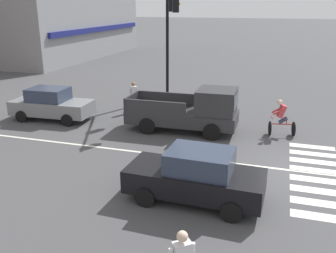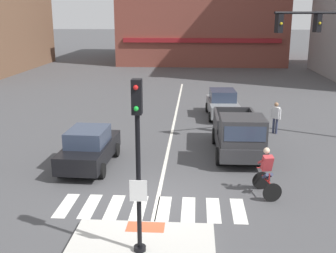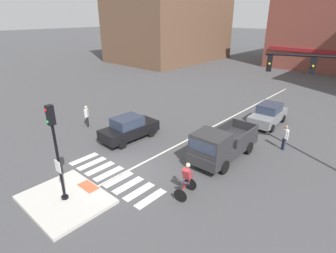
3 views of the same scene
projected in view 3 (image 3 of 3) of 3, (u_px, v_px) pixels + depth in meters
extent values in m
plane|color=#474749|center=(122.00, 172.00, 14.91)|extent=(300.00, 300.00, 0.00)
cube|color=beige|center=(65.00, 199.00, 12.59)|extent=(3.95, 3.16, 0.15)
cube|color=#DB5B38|center=(88.00, 186.00, 13.40)|extent=(1.10, 0.60, 0.01)
cylinder|color=black|center=(65.00, 197.00, 12.53)|extent=(0.32, 0.32, 0.12)
cylinder|color=black|center=(59.00, 162.00, 11.83)|extent=(0.12, 0.12, 3.55)
cube|color=white|center=(58.00, 167.00, 11.84)|extent=(0.44, 0.03, 0.56)
cube|color=black|center=(50.00, 115.00, 10.98)|extent=(0.24, 0.28, 0.84)
sphere|color=red|center=(45.00, 110.00, 10.78)|extent=(0.12, 0.12, 0.12)
sphere|color=green|center=(48.00, 122.00, 10.97)|extent=(0.12, 0.12, 0.12)
cube|color=silver|center=(84.00, 159.00, 16.25)|extent=(0.44, 1.80, 0.01)
cube|color=silver|center=(92.00, 163.00, 15.75)|extent=(0.44, 1.80, 0.01)
cube|color=silver|center=(100.00, 168.00, 15.25)|extent=(0.44, 1.80, 0.01)
cube|color=silver|center=(109.00, 173.00, 14.76)|extent=(0.44, 1.80, 0.01)
cube|color=silver|center=(118.00, 179.00, 14.26)|extent=(0.44, 1.80, 0.01)
cube|color=silver|center=(128.00, 185.00, 13.76)|extent=(0.44, 1.80, 0.01)
cube|color=silver|center=(139.00, 192.00, 13.26)|extent=(0.44, 1.80, 0.01)
cube|color=silver|center=(151.00, 198.00, 12.76)|extent=(0.44, 1.80, 0.01)
cube|color=silver|center=(221.00, 122.00, 21.70)|extent=(0.14, 28.00, 0.01)
cylinder|color=black|center=(320.00, 56.00, 12.94)|extent=(4.64, 1.97, 0.11)
cube|color=black|center=(313.00, 66.00, 13.19)|extent=(0.35, 0.38, 0.80)
sphere|color=gold|center=(313.00, 66.00, 13.04)|extent=(0.12, 0.12, 0.12)
cube|color=black|center=(269.00, 63.00, 13.81)|extent=(0.35, 0.38, 0.80)
sphere|color=gold|center=(269.00, 64.00, 13.66)|extent=(0.12, 0.12, 0.12)
cube|color=maroon|center=(334.00, 53.00, 36.97)|extent=(17.95, 0.30, 0.50)
cube|color=brown|center=(169.00, 10.00, 48.09)|extent=(14.34, 19.90, 17.08)
cube|color=slate|center=(268.00, 117.00, 21.07)|extent=(1.91, 4.18, 0.70)
cube|color=#2D384C|center=(270.00, 108.00, 20.92)|extent=(1.57, 1.97, 0.64)
cylinder|color=black|center=(272.00, 128.00, 19.81)|extent=(0.21, 0.61, 0.60)
cylinder|color=black|center=(250.00, 123.00, 20.77)|extent=(0.21, 0.61, 0.60)
cylinder|color=black|center=(283.00, 119.00, 21.63)|extent=(0.21, 0.61, 0.60)
cylinder|color=black|center=(263.00, 114.00, 22.60)|extent=(0.21, 0.61, 0.60)
cube|color=black|center=(130.00, 130.00, 18.62)|extent=(1.83, 4.15, 0.70)
cube|color=#2D384C|center=(127.00, 122.00, 18.26)|extent=(1.54, 1.95, 0.64)
cylinder|color=black|center=(136.00, 126.00, 20.13)|extent=(0.20, 0.61, 0.60)
cylinder|color=black|center=(152.00, 133.00, 19.07)|extent=(0.20, 0.61, 0.60)
cylinder|color=black|center=(107.00, 137.00, 18.43)|extent=(0.20, 0.61, 0.60)
cylinder|color=black|center=(122.00, 144.00, 17.37)|extent=(0.20, 0.61, 0.60)
cube|color=#2D2D30|center=(225.00, 147.00, 16.20)|extent=(1.99, 5.13, 0.60)
cube|color=#2D2D30|center=(211.00, 143.00, 14.76)|extent=(1.83, 1.73, 1.10)
cube|color=#2D384C|center=(202.00, 147.00, 14.14)|extent=(1.62, 0.11, 0.60)
cube|color=#2D2D30|center=(247.00, 137.00, 16.14)|extent=(0.17, 2.81, 0.60)
cube|color=#2D2D30|center=(221.00, 129.00, 17.22)|extent=(0.17, 2.81, 0.60)
cube|color=#2D2D30|center=(245.00, 126.00, 17.71)|extent=(1.80, 0.13, 0.60)
cylinder|color=black|center=(224.00, 167.00, 14.66)|extent=(0.25, 0.76, 0.76)
cylinder|color=black|center=(196.00, 156.00, 15.76)|extent=(0.25, 0.76, 0.76)
cylinder|color=black|center=(249.00, 148.00, 16.74)|extent=(0.25, 0.76, 0.76)
cylinder|color=black|center=(223.00, 140.00, 17.84)|extent=(0.25, 0.76, 0.76)
cylinder|color=black|center=(190.00, 184.00, 13.27)|extent=(0.65, 0.18, 0.66)
cylinder|color=black|center=(180.00, 196.00, 12.43)|extent=(0.65, 0.18, 0.66)
cylinder|color=#B21E1E|center=(186.00, 186.00, 12.77)|extent=(0.23, 0.88, 0.05)
cylinder|color=#B21E1E|center=(184.00, 185.00, 12.56)|extent=(0.04, 0.04, 0.30)
cylinder|color=#B21E1E|center=(190.00, 176.00, 13.03)|extent=(0.44, 0.13, 0.04)
cylinder|color=#2D334C|center=(184.00, 182.00, 12.72)|extent=(0.20, 0.41, 0.33)
cylinder|color=#2D334C|center=(187.00, 183.00, 12.65)|extent=(0.20, 0.41, 0.33)
cube|color=#B73338|center=(187.00, 174.00, 12.60)|extent=(0.41, 0.44, 0.60)
sphere|color=beige|center=(188.00, 165.00, 12.54)|extent=(0.22, 0.22, 0.22)
cylinder|color=#B73338|center=(185.00, 171.00, 12.82)|extent=(0.17, 0.46, 0.31)
cylinder|color=#B73338|center=(191.00, 173.00, 12.67)|extent=(0.17, 0.46, 0.31)
cylinder|color=black|center=(88.00, 121.00, 20.81)|extent=(0.12, 0.12, 0.82)
cylinder|color=black|center=(87.00, 122.00, 20.67)|extent=(0.12, 0.12, 0.82)
cube|color=silver|center=(86.00, 113.00, 20.47)|extent=(0.40, 0.42, 0.60)
cylinder|color=silver|center=(88.00, 112.00, 20.70)|extent=(0.09, 0.09, 0.56)
cylinder|color=silver|center=(86.00, 114.00, 20.27)|extent=(0.09, 0.09, 0.56)
sphere|color=beige|center=(86.00, 107.00, 20.30)|extent=(0.22, 0.22, 0.22)
cylinder|color=#2D334C|center=(284.00, 144.00, 17.13)|extent=(0.12, 0.12, 0.82)
cylinder|color=#2D334C|center=(283.00, 143.00, 17.27)|extent=(0.12, 0.12, 0.82)
cube|color=silver|center=(285.00, 134.00, 16.93)|extent=(0.42, 0.37, 0.60)
cylinder|color=silver|center=(288.00, 136.00, 16.75)|extent=(0.09, 0.09, 0.56)
cylinder|color=silver|center=(283.00, 133.00, 17.15)|extent=(0.09, 0.09, 0.56)
sphere|color=#936B4C|center=(287.00, 127.00, 16.76)|extent=(0.22, 0.22, 0.22)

